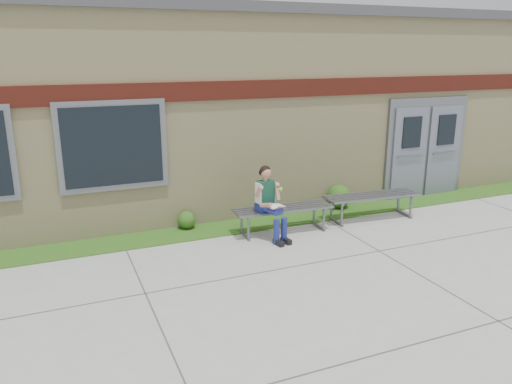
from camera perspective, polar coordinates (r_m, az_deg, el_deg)
name	(u,v)px	position (r m, az deg, el deg)	size (l,w,h in m)	color
ground	(345,272)	(7.96, 10.18, -9.03)	(80.00, 80.00, 0.00)	#9E9E99
grass_strip	(275,221)	(10.06, 2.17, -3.33)	(16.00, 0.80, 0.02)	#284C14
school_building	(219,101)	(12.71, -4.30, 10.34)	(16.20, 6.22, 4.20)	beige
bench_left	(283,213)	(9.39, 3.10, -2.41)	(1.91, 0.64, 0.49)	slate
bench_right	(372,200)	(10.38, 13.08, -0.91)	(2.01, 0.70, 0.51)	slate
girl	(270,201)	(8.97, 1.58, -1.01)	(0.50, 0.79, 1.34)	navy
shrub_mid	(187,220)	(9.67, -7.92, -3.17)	(0.34, 0.34, 0.34)	#284C14
shrub_east	(339,196)	(10.95, 9.44, -0.48)	(0.51, 0.51, 0.51)	#284C14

